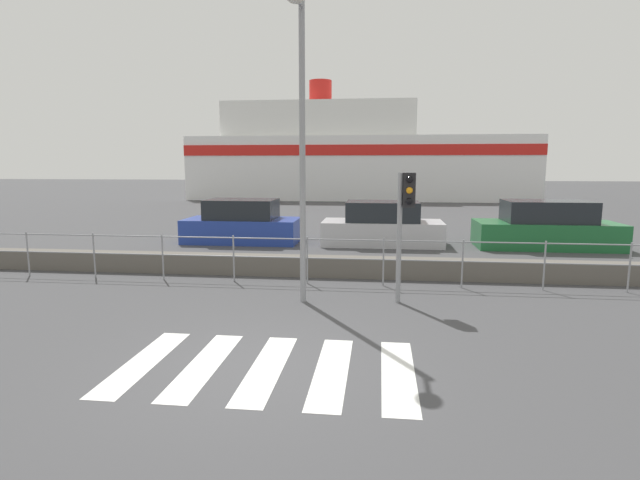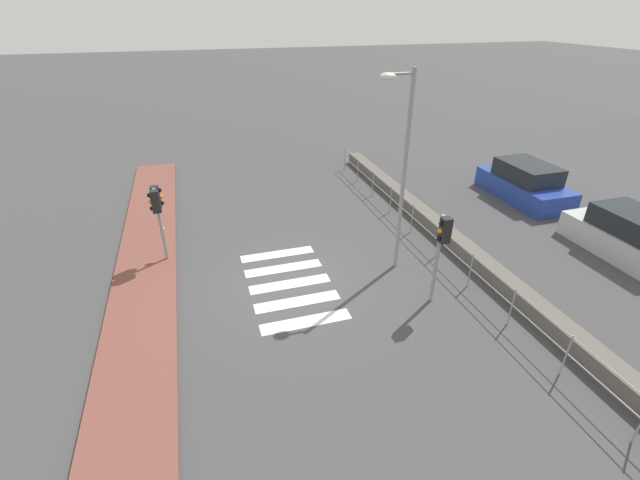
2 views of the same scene
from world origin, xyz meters
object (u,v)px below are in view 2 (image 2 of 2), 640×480
object	(u,v)px
traffic_light_near	(157,206)
parked_car_blue	(525,184)
parked_car_silver	(632,239)
traffic_light_far	(442,242)
streetlamp	(400,154)

from	to	relation	value
traffic_light_near	parked_car_blue	bearing A→B (deg)	94.02
parked_car_blue	parked_car_silver	size ratio (longest dim) A/B	0.98
traffic_light_far	parked_car_silver	world-z (taller)	traffic_light_far
streetlamp	parked_car_blue	bearing A→B (deg)	113.69
traffic_light_near	parked_car_silver	world-z (taller)	traffic_light_near
traffic_light_far	streetlamp	world-z (taller)	streetlamp
streetlamp	parked_car_blue	world-z (taller)	streetlamp
traffic_light_far	parked_car_blue	size ratio (longest dim) A/B	0.65
traffic_light_near	parked_car_silver	size ratio (longest dim) A/B	0.60
parked_car_silver	traffic_light_far	bearing A→B (deg)	-86.89
traffic_light_far	traffic_light_near	bearing A→B (deg)	-122.12
traffic_light_near	parked_car_blue	xyz separation A→B (m)	(-1.01, 14.39, -1.29)
traffic_light_far	streetlamp	size ratio (longest dim) A/B	0.45
streetlamp	traffic_light_far	bearing A→B (deg)	8.97
parked_car_blue	parked_car_silver	xyz separation A→B (m)	(5.01, 0.00, -0.01)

